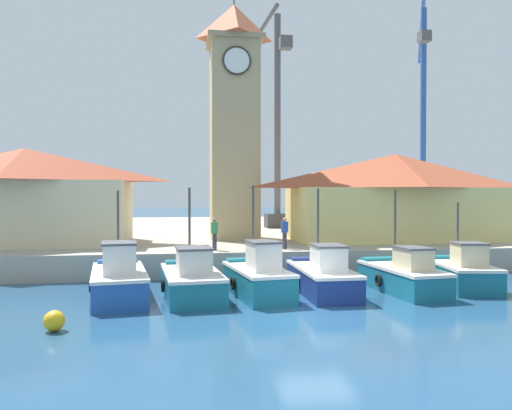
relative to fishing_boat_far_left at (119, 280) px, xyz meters
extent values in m
plane|color=navy|center=(6.80, -3.59, -0.75)|extent=(300.00, 300.00, 0.00)
cube|color=#A89E89|center=(6.80, 24.04, -0.13)|extent=(120.00, 40.00, 1.25)
cube|color=#2356A8|center=(-0.01, 0.10, -0.25)|extent=(2.65, 5.35, 1.00)
cube|color=#2356A8|center=(-0.35, 2.39, 0.36)|extent=(1.71, 0.83, 0.24)
cube|color=silver|center=(-0.01, 0.10, 0.29)|extent=(2.72, 5.42, 0.12)
cube|color=silver|center=(0.12, -0.79, 0.90)|extent=(1.37, 1.69, 1.10)
cube|color=#4C4C51|center=(0.12, -0.79, 1.49)|extent=(1.46, 1.78, 0.08)
cylinder|color=#4C4742|center=(-0.10, 0.73, 1.90)|extent=(0.10, 0.10, 3.08)
torus|color=black|center=(-1.08, 0.20, -0.25)|extent=(0.19, 0.53, 0.52)
cube|color=#196B7F|center=(2.78, -0.09, -0.28)|extent=(2.50, 5.10, 0.95)
cube|color=#196B7F|center=(2.56, 2.11, 0.31)|extent=(1.77, 0.77, 0.24)
cube|color=silver|center=(2.78, -0.09, 0.24)|extent=(2.57, 5.17, 0.12)
cube|color=beige|center=(2.86, -0.95, 0.77)|extent=(1.36, 1.59, 0.93)
cube|color=#4C4C51|center=(2.86, -0.95, 1.27)|extent=(1.44, 1.68, 0.08)
cylinder|color=#4C4742|center=(2.72, 0.52, 1.94)|extent=(0.10, 0.10, 3.26)
torus|color=black|center=(1.67, 0.04, -0.28)|extent=(0.17, 0.53, 0.52)
cube|color=#196B7F|center=(5.37, -0.24, -0.24)|extent=(2.39, 4.75, 1.03)
cube|color=#196B7F|center=(5.07, 1.76, 0.40)|extent=(1.54, 0.82, 0.24)
cube|color=silver|center=(5.37, -0.24, 0.33)|extent=(2.46, 4.82, 0.12)
cube|color=beige|center=(5.49, -1.02, 0.92)|extent=(1.23, 1.50, 1.05)
cube|color=#4C4C51|center=(5.49, -1.02, 1.48)|extent=(1.32, 1.59, 0.08)
cylinder|color=#4C4742|center=(5.29, 0.33, 2.02)|extent=(0.10, 0.10, 3.27)
torus|color=black|center=(4.40, -0.15, -0.24)|extent=(0.20, 0.53, 0.52)
cube|color=navy|center=(8.09, 0.01, -0.28)|extent=(1.85, 5.12, 0.95)
cube|color=navy|center=(8.09, 2.31, 0.32)|extent=(1.56, 0.60, 0.24)
cube|color=silver|center=(8.09, 0.01, 0.25)|extent=(1.91, 5.18, 0.12)
cube|color=silver|center=(8.09, -0.89, 0.78)|extent=(1.11, 1.54, 0.94)
cube|color=#4C4C51|center=(8.09, -0.89, 1.29)|extent=(1.19, 1.62, 0.08)
cylinder|color=#4C4742|center=(8.09, 0.65, 1.92)|extent=(0.10, 0.10, 3.24)
torus|color=black|center=(7.09, 0.27, -0.28)|extent=(0.12, 0.52, 0.52)
cube|color=#196B7F|center=(11.46, -0.19, -0.29)|extent=(2.19, 4.88, 0.93)
cube|color=#196B7F|center=(11.26, 1.92, 0.30)|extent=(1.53, 0.74, 0.24)
cube|color=silver|center=(11.46, -0.19, 0.23)|extent=(2.25, 4.95, 0.12)
cube|color=beige|center=(11.54, -1.01, 0.71)|extent=(1.18, 1.51, 0.83)
cube|color=#4C4C51|center=(11.54, -1.01, 1.16)|extent=(1.26, 1.60, 0.08)
cylinder|color=#4C4742|center=(11.40, 0.40, 1.89)|extent=(0.10, 0.10, 3.19)
torus|color=black|center=(10.49, -0.04, -0.29)|extent=(0.17, 0.53, 0.52)
cube|color=#196B7F|center=(14.33, 0.13, -0.27)|extent=(2.48, 4.24, 0.96)
cube|color=#196B7F|center=(14.59, 1.86, 0.33)|extent=(1.68, 0.84, 0.24)
cube|color=silver|center=(14.33, 0.13, 0.26)|extent=(2.55, 4.31, 0.12)
cube|color=beige|center=(14.22, -0.57, 0.77)|extent=(1.31, 1.36, 0.90)
cube|color=#4C4C51|center=(14.22, -0.57, 1.26)|extent=(1.40, 1.45, 0.08)
cylinder|color=#4C4742|center=(14.40, 0.62, 1.63)|extent=(0.10, 0.10, 2.62)
torus|color=black|center=(13.34, 0.48, -0.27)|extent=(0.20, 0.53, 0.52)
cube|color=tan|center=(5.69, 11.74, 6.63)|extent=(2.96, 2.96, 12.26)
cube|color=#9C865F|center=(5.69, 11.74, 12.91)|extent=(3.46, 3.46, 0.30)
pyramid|color=#C1603D|center=(5.69, 11.74, 14.17)|extent=(3.46, 3.46, 2.22)
cylinder|color=white|center=(5.69, 10.20, 11.35)|extent=(1.63, 0.12, 1.63)
torus|color=#332D23|center=(5.69, 10.16, 11.35)|extent=(1.75, 0.12, 1.75)
cube|color=beige|center=(-6.35, 9.94, 2.28)|extent=(11.27, 6.08, 3.57)
pyramid|color=#A3472D|center=(-6.35, 9.94, 4.98)|extent=(11.67, 6.48, 1.84)
cube|color=#E5D17A|center=(15.44, 9.43, 2.10)|extent=(12.66, 5.68, 3.20)
pyramid|color=#B25133|center=(15.44, 9.43, 4.75)|extent=(13.06, 6.08, 2.09)
cube|color=navy|center=(25.20, 25.17, 1.10)|extent=(2.00, 2.00, 1.20)
cylinder|color=#284C93|center=(25.20, 25.17, 11.38)|extent=(0.56, 0.56, 19.37)
cylinder|color=#284C93|center=(26.95, 29.10, 20.24)|extent=(3.90, 8.15, 4.48)
cube|color=#4C4C4C|center=(24.69, 24.02, 17.99)|extent=(1.00, 1.00, 1.00)
cube|color=#353539|center=(10.44, 22.09, 1.10)|extent=(2.00, 2.00, 1.20)
cylinder|color=#4C4C51|center=(10.44, 22.09, 10.15)|extent=(0.56, 0.56, 16.91)
cylinder|color=#4C4C51|center=(9.24, 24.99, 17.76)|extent=(2.81, 6.10, 3.69)
cube|color=#4C4C4C|center=(10.91, 20.95, 15.88)|extent=(1.00, 1.00, 1.00)
sphere|color=gold|center=(-1.30, -4.42, -0.44)|extent=(0.62, 0.62, 0.62)
cylinder|color=#33333D|center=(7.62, 5.29, 0.92)|extent=(0.22, 0.22, 0.85)
cube|color=#2D4CA5|center=(7.62, 5.29, 1.63)|extent=(0.34, 0.22, 0.56)
sphere|color=tan|center=(7.62, 5.29, 2.02)|extent=(0.20, 0.20, 0.20)
cylinder|color=#33333D|center=(4.02, 5.25, 0.92)|extent=(0.22, 0.22, 0.85)
cube|color=#338C4C|center=(4.02, 5.25, 1.63)|extent=(0.34, 0.22, 0.56)
sphere|color=#9E7051|center=(4.02, 5.25, 2.02)|extent=(0.20, 0.20, 0.20)
camera|label=1|loc=(2.46, -19.71, 3.25)|focal=35.00mm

